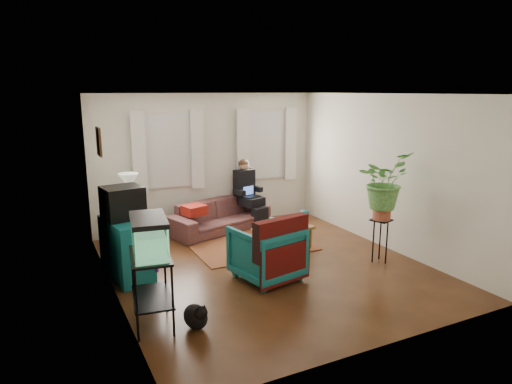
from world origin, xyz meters
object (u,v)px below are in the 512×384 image
aquarium_stand (152,290)px  plant_stand (380,241)px  sofa (219,211)px  coffee_table (283,239)px  armchair (267,250)px  dresser (127,249)px  side_table (131,227)px

aquarium_stand → plant_stand: bearing=14.5°
sofa → coffee_table: bearing=-86.4°
aquarium_stand → armchair: size_ratio=0.99×
aquarium_stand → coffee_table: (2.58, 1.50, -0.22)m
plant_stand → dresser: bearing=162.8°
side_table → coffee_table: side_table is taller
dresser → armchair: (1.78, -0.93, 0.00)m
sofa → side_table: 1.69m
sofa → aquarium_stand: 3.64m
side_table → armchair: (1.44, -2.30, 0.10)m
armchair → coffee_table: armchair is taller
dresser → coffee_table: (2.57, -0.02, -0.23)m
side_table → plant_stand: plant_stand is taller
side_table → plant_stand: bearing=-37.0°
aquarium_stand → armchair: 1.89m
aquarium_stand → coffee_table: size_ratio=0.87×
dresser → armchair: 2.01m
dresser → aquarium_stand: (-0.01, -1.52, -0.01)m
sofa → plant_stand: (1.65, -2.63, -0.04)m
side_table → dresser: size_ratio=0.70×
side_table → coffee_table: size_ratio=0.69×
dresser → coffee_table: size_ratio=0.98×
coffee_table → plant_stand: (1.10, -1.12, 0.14)m
coffee_table → plant_stand: bearing=-54.7°
side_table → plant_stand: size_ratio=0.97×
sofa → plant_stand: bearing=-74.2°
side_table → armchair: size_ratio=0.78×
sofa → armchair: size_ratio=2.31×
side_table → coffee_table: 2.64m
armchair → plant_stand: (1.90, -0.22, -0.09)m
dresser → coffee_table: dresser is taller
sofa → coffee_table: (0.55, -1.51, -0.19)m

